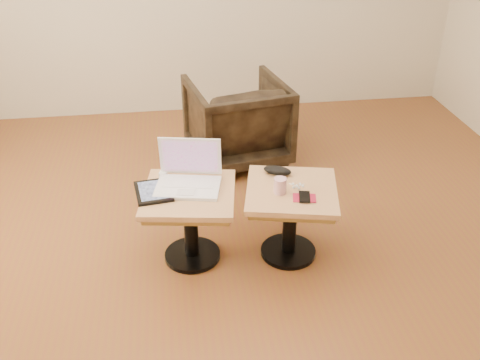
{
  "coord_description": "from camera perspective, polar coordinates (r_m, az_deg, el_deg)",
  "views": [
    {
      "loc": [
        -0.3,
        -2.38,
        1.96
      ],
      "look_at": [
        0.04,
        0.08,
        0.49
      ],
      "focal_mm": 40.0,
      "sensor_mm": 36.0,
      "label": 1
    }
  ],
  "objects": [
    {
      "name": "room_shell",
      "position": [
        2.47,
        -0.78,
        16.34
      ],
      "size": [
        4.52,
        4.52,
        2.71
      ],
      "color": "brown",
      "rests_on": "ground"
    },
    {
      "name": "side_table_left",
      "position": [
        2.94,
        -5.37,
        -3.07
      ],
      "size": [
        0.56,
        0.56,
        0.44
      ],
      "rotation": [
        0.0,
        0.0,
        -0.15
      ],
      "color": "black",
      "rests_on": "ground"
    },
    {
      "name": "side_table_right",
      "position": [
        2.97,
        5.44,
        -2.72
      ],
      "size": [
        0.58,
        0.58,
        0.44
      ],
      "rotation": [
        0.0,
        0.0,
        -0.22
      ],
      "color": "black",
      "rests_on": "ground"
    },
    {
      "name": "laptop",
      "position": [
        2.92,
        -5.5,
        0.32
      ],
      "size": [
        0.39,
        0.33,
        0.25
      ],
      "rotation": [
        0.0,
        0.0,
        -0.2
      ],
      "color": "white",
      "rests_on": "side_table_left"
    },
    {
      "name": "tablet",
      "position": [
        2.9,
        -9.2,
        -1.2
      ],
      "size": [
        0.22,
        0.26,
        0.02
      ],
      "rotation": [
        0.0,
        0.0,
        0.13
      ],
      "color": "black",
      "rests_on": "side_table_left"
    },
    {
      "name": "charging_adapter",
      "position": [
        3.04,
        -8.19,
        0.68
      ],
      "size": [
        0.05,
        0.05,
        0.02
      ],
      "primitive_type": "cube",
      "rotation": [
        0.0,
        0.0,
        -0.29
      ],
      "color": "white",
      "rests_on": "side_table_left"
    },
    {
      "name": "glasses_case",
      "position": [
        3.03,
        4.0,
        1.03
      ],
      "size": [
        0.18,
        0.13,
        0.05
      ],
      "primitive_type": "ellipsoid",
      "rotation": [
        0.0,
        0.0,
        -0.46
      ],
      "color": "black",
      "rests_on": "side_table_right"
    },
    {
      "name": "striped_cup",
      "position": [
        2.85,
        4.3,
        -0.61
      ],
      "size": [
        0.07,
        0.07,
        0.09
      ],
      "primitive_type": "cylinder",
      "rotation": [
        0.0,
        0.0,
        -0.1
      ],
      "color": "#BE5167",
      "rests_on": "side_table_right"
    },
    {
      "name": "earbuds_tangle",
      "position": [
        2.93,
        6.15,
        -0.63
      ],
      "size": [
        0.08,
        0.06,
        0.02
      ],
      "color": "white",
      "rests_on": "side_table_right"
    },
    {
      "name": "phone_on_sleeve",
      "position": [
        2.83,
        6.89,
        -1.85
      ],
      "size": [
        0.14,
        0.12,
        0.01
      ],
      "rotation": [
        0.0,
        0.0,
        -0.2
      ],
      "color": "#9F2037",
      "rests_on": "side_table_right"
    },
    {
      "name": "armchair",
      "position": [
        3.99,
        -0.31,
        6.29
      ],
      "size": [
        0.79,
        0.81,
        0.63
      ],
      "primitive_type": "imported",
      "rotation": [
        0.0,
        0.0,
        3.33
      ],
      "color": "black",
      "rests_on": "ground"
    }
  ]
}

